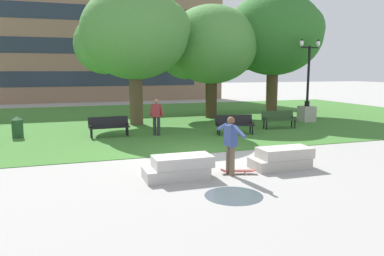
{
  "coord_description": "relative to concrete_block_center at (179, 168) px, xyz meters",
  "views": [
    {
      "loc": [
        -4.38,
        -12.53,
        3.03
      ],
      "look_at": [
        -0.66,
        -1.4,
        1.2
      ],
      "focal_mm": 35.0,
      "sensor_mm": 36.0,
      "label": 1
    }
  ],
  "objects": [
    {
      "name": "ground_plane",
      "position": [
        1.49,
        2.71,
        -0.31
      ],
      "size": [
        140.0,
        140.0,
        0.0
      ],
      "primitive_type": "plane",
      "color": "#A3A09B"
    },
    {
      "name": "grass_lawn",
      "position": [
        1.49,
        12.71,
        -0.3
      ],
      "size": [
        40.0,
        20.0,
        0.02
      ],
      "primitive_type": "cube",
      "color": "#3D752D",
      "rests_on": "ground"
    },
    {
      "name": "concrete_block_center",
      "position": [
        0.0,
        0.0,
        0.0
      ],
      "size": [
        1.93,
        0.9,
        0.64
      ],
      "color": "#BCB7B2",
      "rests_on": "ground"
    },
    {
      "name": "concrete_block_left",
      "position": [
        3.36,
        0.05,
        0.0
      ],
      "size": [
        1.89,
        0.9,
        0.64
      ],
      "color": "#B2ADA3",
      "rests_on": "ground"
    },
    {
      "name": "person_skateboarder",
      "position": [
        1.51,
        -0.16,
        0.67
      ],
      "size": [
        0.28,
        1.58,
        1.71
      ],
      "color": "brown",
      "rests_on": "ground"
    },
    {
      "name": "skateboard",
      "position": [
        1.77,
        -0.13,
        -0.22
      ],
      "size": [
        1.03,
        0.49,
        0.14
      ],
      "color": "maroon",
      "rests_on": "ground"
    },
    {
      "name": "puddle",
      "position": [
        0.84,
        -1.86,
        -0.3
      ],
      "size": [
        1.43,
        1.43,
        0.01
      ],
      "primitive_type": "cylinder",
      "color": "#47515B",
      "rests_on": "ground"
    },
    {
      "name": "park_bench_near_left",
      "position": [
        -1.15,
        7.29,
        0.23
      ],
      "size": [
        1.83,
        0.63,
        0.9
      ],
      "color": "black",
      "rests_on": "grass_lawn"
    },
    {
      "name": "park_bench_near_right",
      "position": [
        7.49,
        7.03,
        0.23
      ],
      "size": [
        1.83,
        0.64,
        0.9
      ],
      "color": "#284723",
      "rests_on": "grass_lawn"
    },
    {
      "name": "park_bench_far_left",
      "position": [
        4.55,
        6.1,
        0.23
      ],
      "size": [
        1.86,
        0.77,
        0.9
      ],
      "color": "black",
      "rests_on": "grass_lawn"
    },
    {
      "name": "lamp_post_right",
      "position": [
        10.42,
        8.75,
        0.69
      ],
      "size": [
        1.32,
        0.8,
        4.77
      ],
      "color": "#ADA89E",
      "rests_on": "grass_lawn"
    },
    {
      "name": "tree_far_right",
      "position": [
        0.65,
        10.79,
        4.59
      ],
      "size": [
        6.11,
        5.82,
        7.43
      ],
      "color": "brown",
      "rests_on": "grass_lawn"
    },
    {
      "name": "tree_near_left",
      "position": [
        10.1,
        12.39,
        4.97
      ],
      "size": [
        6.65,
        6.33,
        8.03
      ],
      "color": "#4C3823",
      "rests_on": "grass_lawn"
    },
    {
      "name": "tree_far_left",
      "position": [
        5.7,
        12.3,
        4.19
      ],
      "size": [
        5.95,
        5.67,
        6.96
      ],
      "color": "#42301E",
      "rests_on": "grass_lawn"
    },
    {
      "name": "trash_bin",
      "position": [
        -5.07,
        8.33,
        0.2
      ],
      "size": [
        0.49,
        0.49,
        0.96
      ],
      "color": "#234C28",
      "rests_on": "grass_lawn"
    },
    {
      "name": "person_bystander_near_lawn",
      "position": [
        0.97,
        6.92,
        0.68
      ],
      "size": [
        0.66,
        0.43,
        1.71
      ],
      "color": "#28282D",
      "rests_on": "grass_lawn"
    },
    {
      "name": "building_facade_distant",
      "position": [
        0.37,
        27.21,
        6.0
      ],
      "size": [
        24.43,
        1.03,
        12.64
      ],
      "color": "#8E6B56",
      "rests_on": "ground"
    }
  ]
}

